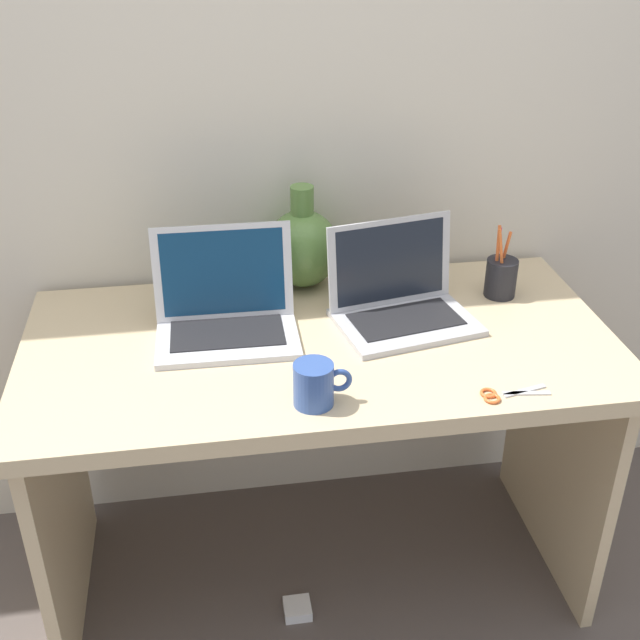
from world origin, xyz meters
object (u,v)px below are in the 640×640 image
Objects in this scene: laptop_right at (398,294)px; coffee_mug at (315,384)px; power_brick at (297,609)px; pen_cup at (501,277)px; green_vase at (303,247)px; laptop_left at (225,306)px; scissors at (503,394)px.

laptop_right reaches higher than coffee_mug.
coffee_mug is 1.73× the size of power_brick.
green_vase is at bearing 163.67° from pen_cup.
laptop_right is at bearing -166.34° from pen_cup.
laptop_left reaches higher than scissors.
power_brick is (-0.03, 0.12, -0.78)m from coffee_mug.
laptop_left is 0.84m from power_brick.
coffee_mug is (0.16, -0.33, -0.02)m from laptop_left.
pen_cup is at bearing 71.08° from scissors.
pen_cup reaches higher than power_brick.
scissors is 0.86m from power_brick.
power_brick is (0.13, -0.21, -0.80)m from laptop_left.
pen_cup is at bearing 26.45° from power_brick.
laptop_right is 0.87m from power_brick.
pen_cup is (0.28, 0.07, -0.01)m from laptop_right.
laptop_left reaches higher than coffee_mug.
power_brick is (-0.28, -0.21, -0.79)m from laptop_right.
coffee_mug is 0.67m from pen_cup.
laptop_left is at bearing 116.06° from coffee_mug.
green_vase is 1.44× the size of pen_cup.
scissors reaches higher than power_brick.
green_vase is (-0.20, 0.21, 0.05)m from laptop_right.
green_vase reaches higher than pen_cup.
laptop_left is at bearing -179.86° from laptop_right.
laptop_left is at bearing 121.51° from power_brick.
pen_cup is 1.27× the size of scissors.
laptop_right is 5.11× the size of power_brick.
laptop_right is at bearing 52.49° from coffee_mug.
laptop_left reaches higher than power_brick.
laptop_left is at bearing -134.83° from green_vase.
power_brick is at bearing -153.55° from pen_cup.
power_brick is (-0.57, -0.28, -0.79)m from pen_cup.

